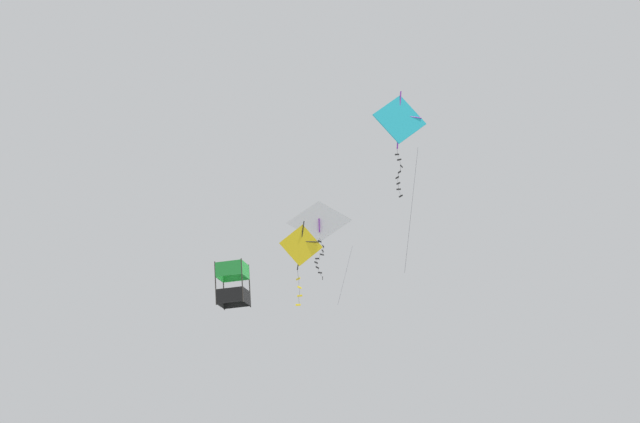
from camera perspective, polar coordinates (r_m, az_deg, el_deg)
name	(u,v)px	position (r m, az deg, el deg)	size (l,w,h in m)	color
kite_diamond_near_right	(301,246)	(35.86, -1.05, -1.90)	(1.41, 0.73, 3.05)	yellow
kite_box_low_drifter	(233,284)	(30.05, -4.81, -4.01)	(1.40, 1.41, 1.46)	green
kite_diamond_far_centre	(400,120)	(42.06, 4.39, 5.01)	(2.19, 0.79, 8.83)	#1EB2C6
kite_delta_near_left	(319,223)	(44.14, -0.03, -0.65)	(2.65, 2.20, 5.32)	white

